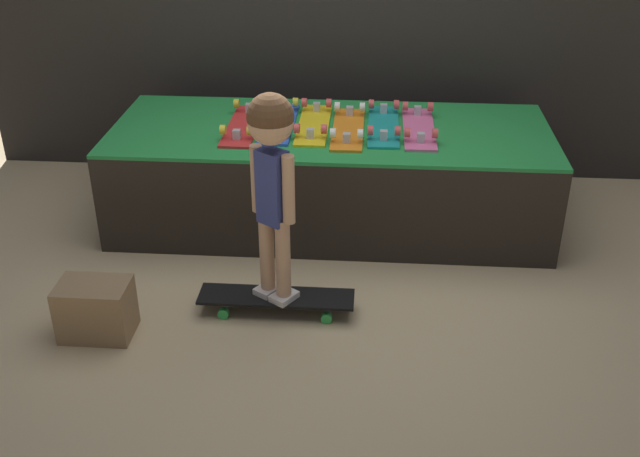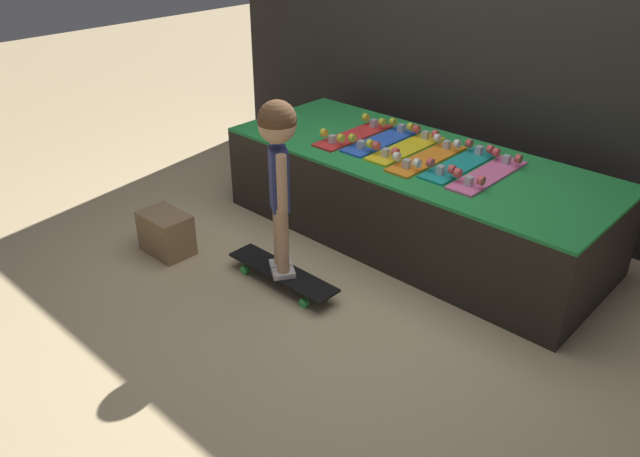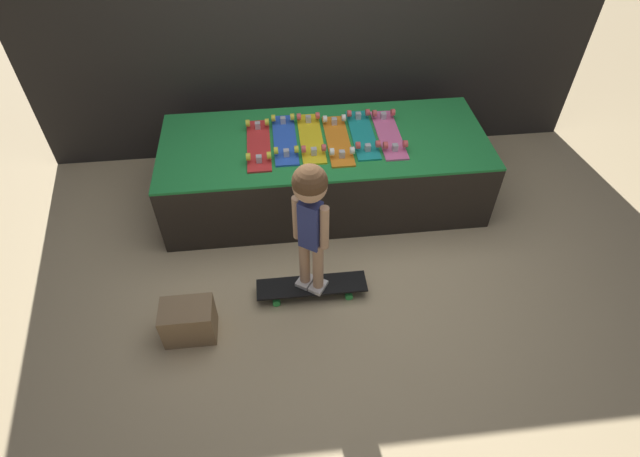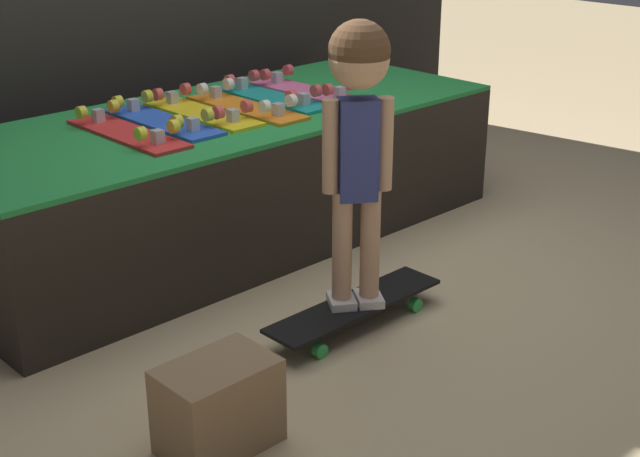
{
  "view_description": "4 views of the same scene",
  "coord_description": "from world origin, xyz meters",
  "px_view_note": "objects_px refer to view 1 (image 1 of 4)",
  "views": [
    {
      "loc": [
        0.23,
        -3.35,
        2.09
      ],
      "look_at": [
        -0.01,
        -0.11,
        0.32
      ],
      "focal_mm": 42.0,
      "sensor_mm": 36.0,
      "label": 1
    },
    {
      "loc": [
        2.04,
        -2.45,
        2.03
      ],
      "look_at": [
        -0.15,
        -0.11,
        0.28
      ],
      "focal_mm": 35.0,
      "sensor_mm": 36.0,
      "label": 2
    },
    {
      "loc": [
        -0.38,
        -2.49,
        2.76
      ],
      "look_at": [
        -0.11,
        -0.09,
        0.33
      ],
      "focal_mm": 28.0,
      "sensor_mm": 36.0,
      "label": 3
    },
    {
      "loc": [
        -2.27,
        -2.36,
        1.54
      ],
      "look_at": [
        -0.11,
        -0.11,
        0.28
      ],
      "focal_mm": 50.0,
      "sensor_mm": 36.0,
      "label": 4
    }
  ],
  "objects_px": {
    "skateboard_yellow_on_rack": "(314,123)",
    "skateboard_pink_on_rack": "(419,127)",
    "skateboard_on_floor": "(276,299)",
    "storage_box": "(96,309)",
    "skateboard_red_on_rack": "(243,124)",
    "skateboard_orange_on_rack": "(348,127)",
    "skateboard_teal_on_rack": "(384,125)",
    "skateboard_blue_on_rack": "(279,122)",
    "child": "(272,160)"
  },
  "relations": [
    {
      "from": "skateboard_yellow_on_rack",
      "to": "skateboard_pink_on_rack",
      "type": "xyz_separation_m",
      "value": [
        0.59,
        -0.02,
        0.0
      ]
    },
    {
      "from": "skateboard_on_floor",
      "to": "storage_box",
      "type": "height_order",
      "value": "storage_box"
    },
    {
      "from": "skateboard_red_on_rack",
      "to": "skateboard_on_floor",
      "type": "xyz_separation_m",
      "value": [
        0.29,
        -0.96,
        -0.52
      ]
    },
    {
      "from": "skateboard_yellow_on_rack",
      "to": "skateboard_orange_on_rack",
      "type": "height_order",
      "value": "same"
    },
    {
      "from": "skateboard_red_on_rack",
      "to": "skateboard_teal_on_rack",
      "type": "xyz_separation_m",
      "value": [
        0.79,
        0.05,
        0.0
      ]
    },
    {
      "from": "skateboard_on_floor",
      "to": "storage_box",
      "type": "distance_m",
      "value": 0.84
    },
    {
      "from": "skateboard_teal_on_rack",
      "to": "skateboard_on_floor",
      "type": "distance_m",
      "value": 1.24
    },
    {
      "from": "skateboard_pink_on_rack",
      "to": "skateboard_teal_on_rack",
      "type": "bearing_deg",
      "value": 174.08
    },
    {
      "from": "skateboard_teal_on_rack",
      "to": "skateboard_red_on_rack",
      "type": "bearing_deg",
      "value": -176.42
    },
    {
      "from": "skateboard_yellow_on_rack",
      "to": "skateboard_red_on_rack",
      "type": "bearing_deg",
      "value": -173.3
    },
    {
      "from": "skateboard_orange_on_rack",
      "to": "skateboard_teal_on_rack",
      "type": "bearing_deg",
      "value": 15.88
    },
    {
      "from": "skateboard_red_on_rack",
      "to": "storage_box",
      "type": "bearing_deg",
      "value": -112.85
    },
    {
      "from": "skateboard_pink_on_rack",
      "to": "skateboard_orange_on_rack",
      "type": "bearing_deg",
      "value": -174.83
    },
    {
      "from": "skateboard_blue_on_rack",
      "to": "skateboard_teal_on_rack",
      "type": "distance_m",
      "value": 0.59
    },
    {
      "from": "skateboard_orange_on_rack",
      "to": "child",
      "type": "distance_m",
      "value": 1.02
    },
    {
      "from": "storage_box",
      "to": "child",
      "type": "bearing_deg",
      "value": 16.45
    },
    {
      "from": "skateboard_blue_on_rack",
      "to": "skateboard_orange_on_rack",
      "type": "distance_m",
      "value": 0.4
    },
    {
      "from": "skateboard_pink_on_rack",
      "to": "child",
      "type": "bearing_deg",
      "value": -124.88
    },
    {
      "from": "skateboard_yellow_on_rack",
      "to": "skateboard_on_floor",
      "type": "height_order",
      "value": "skateboard_yellow_on_rack"
    },
    {
      "from": "skateboard_yellow_on_rack",
      "to": "skateboard_teal_on_rack",
      "type": "relative_size",
      "value": 1.0
    },
    {
      "from": "skateboard_pink_on_rack",
      "to": "skateboard_on_floor",
      "type": "relative_size",
      "value": 0.86
    },
    {
      "from": "skateboard_red_on_rack",
      "to": "skateboard_on_floor",
      "type": "bearing_deg",
      "value": -73.02
    },
    {
      "from": "skateboard_orange_on_rack",
      "to": "storage_box",
      "type": "distance_m",
      "value": 1.69
    },
    {
      "from": "skateboard_teal_on_rack",
      "to": "child",
      "type": "height_order",
      "value": "child"
    },
    {
      "from": "skateboard_blue_on_rack",
      "to": "child",
      "type": "distance_m",
      "value": 1.04
    },
    {
      "from": "skateboard_orange_on_rack",
      "to": "skateboard_pink_on_rack",
      "type": "height_order",
      "value": "same"
    },
    {
      "from": "skateboard_blue_on_rack",
      "to": "storage_box",
      "type": "xyz_separation_m",
      "value": [
        -0.7,
        -1.25,
        -0.46
      ]
    },
    {
      "from": "skateboard_teal_on_rack",
      "to": "storage_box",
      "type": "height_order",
      "value": "skateboard_teal_on_rack"
    },
    {
      "from": "skateboard_teal_on_rack",
      "to": "skateboard_yellow_on_rack",
      "type": "bearing_deg",
      "value": -179.57
    },
    {
      "from": "storage_box",
      "to": "skateboard_teal_on_rack",
      "type": "bearing_deg",
      "value": 43.98
    },
    {
      "from": "skateboard_yellow_on_rack",
      "to": "skateboard_pink_on_rack",
      "type": "relative_size",
      "value": 1.0
    },
    {
      "from": "skateboard_orange_on_rack",
      "to": "skateboard_teal_on_rack",
      "type": "relative_size",
      "value": 1.0
    },
    {
      "from": "skateboard_red_on_rack",
      "to": "skateboard_on_floor",
      "type": "distance_m",
      "value": 1.13
    },
    {
      "from": "skateboard_blue_on_rack",
      "to": "skateboard_yellow_on_rack",
      "type": "xyz_separation_m",
      "value": [
        0.2,
        -0.0,
        0.0
      ]
    },
    {
      "from": "skateboard_red_on_rack",
      "to": "skateboard_teal_on_rack",
      "type": "relative_size",
      "value": 1.0
    },
    {
      "from": "skateboard_on_floor",
      "to": "storage_box",
      "type": "bearing_deg",
      "value": -163.55
    },
    {
      "from": "skateboard_blue_on_rack",
      "to": "storage_box",
      "type": "distance_m",
      "value": 1.51
    },
    {
      "from": "skateboard_yellow_on_rack",
      "to": "storage_box",
      "type": "xyz_separation_m",
      "value": [
        -0.9,
        -1.25,
        -0.46
      ]
    },
    {
      "from": "child",
      "to": "storage_box",
      "type": "relative_size",
      "value": 3.11
    },
    {
      "from": "skateboard_orange_on_rack",
      "to": "skateboard_on_floor",
      "type": "height_order",
      "value": "skateboard_orange_on_rack"
    },
    {
      "from": "skateboard_red_on_rack",
      "to": "child",
      "type": "bearing_deg",
      "value": -73.02
    },
    {
      "from": "storage_box",
      "to": "skateboard_pink_on_rack",
      "type": "bearing_deg",
      "value": 39.48
    },
    {
      "from": "skateboard_yellow_on_rack",
      "to": "skateboard_orange_on_rack",
      "type": "bearing_deg",
      "value": -15.08
    },
    {
      "from": "skateboard_blue_on_rack",
      "to": "skateboard_pink_on_rack",
      "type": "xyz_separation_m",
      "value": [
        0.79,
        -0.02,
        0.0
      ]
    },
    {
      "from": "skateboard_teal_on_rack",
      "to": "storage_box",
      "type": "bearing_deg",
      "value": -136.02
    },
    {
      "from": "skateboard_orange_on_rack",
      "to": "skateboard_on_floor",
      "type": "distance_m",
      "value": 1.13
    },
    {
      "from": "skateboard_blue_on_rack",
      "to": "skateboard_on_floor",
      "type": "distance_m",
      "value": 1.14
    },
    {
      "from": "skateboard_pink_on_rack",
      "to": "skateboard_blue_on_rack",
      "type": "bearing_deg",
      "value": 178.48
    },
    {
      "from": "child",
      "to": "storage_box",
      "type": "distance_m",
      "value": 1.07
    },
    {
      "from": "skateboard_yellow_on_rack",
      "to": "child",
      "type": "relative_size",
      "value": 0.64
    }
  ]
}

